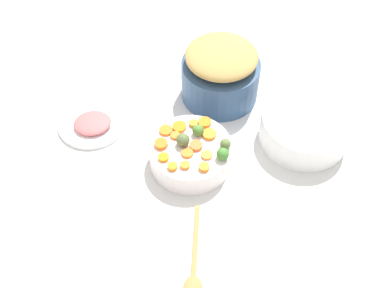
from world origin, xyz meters
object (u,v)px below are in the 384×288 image
Objects in this scene: serving_bowl_carrots at (192,154)px; casserole_dish at (305,128)px; ham_plate at (92,122)px; wooden_spoon at (194,273)px; metal_pot at (220,80)px.

casserole_dish reaches higher than serving_bowl_carrots.
wooden_spoon is at bearing -131.03° from ham_plate.
serving_bowl_carrots is 0.28m from metal_pot.
ham_plate is at bearing 48.97° from wooden_spoon.
serving_bowl_carrots is at bearing -99.61° from ham_plate.
casserole_dish is at bearing -21.00° from wooden_spoon.
wooden_spoon is (-0.59, -0.09, -0.06)m from metal_pot.
casserole_dish is at bearing -110.47° from metal_pot.
wooden_spoon and ham_plate have the same top height.
serving_bowl_carrots reaches higher than wooden_spoon.
wooden_spoon is (-0.31, -0.10, -0.03)m from serving_bowl_carrots.
wooden_spoon is 0.56m from ham_plate.
wooden_spoon is at bearing 159.00° from casserole_dish.
metal_pot is 1.15× the size of ham_plate.
metal_pot is 0.40m from ham_plate.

